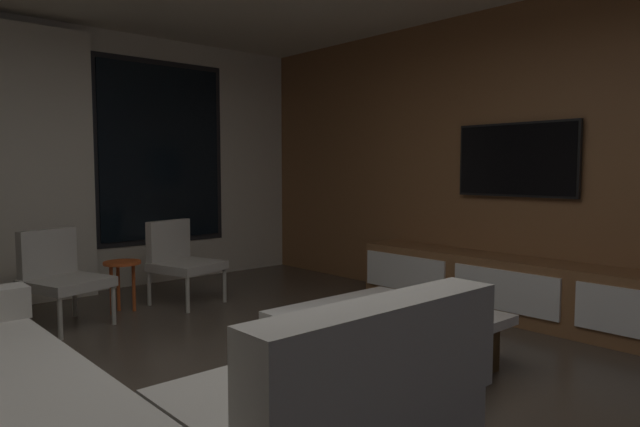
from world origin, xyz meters
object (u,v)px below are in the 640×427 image
(coffee_table, at_px, (387,340))
(mounted_tv, at_px, (516,160))
(accent_chair_by_curtain, at_px, (60,273))
(accent_chair_near_window, at_px, (180,257))
(book_stack_on_coffee_table, at_px, (408,307))
(sectional_couch, at_px, (71,426))
(media_console, at_px, (523,292))
(side_stool, at_px, (122,271))

(coffee_table, xyz_separation_m, mounted_tv, (1.86, 0.18, 1.16))
(coffee_table, height_order, accent_chair_by_curtain, accent_chair_by_curtain)
(accent_chair_near_window, bearing_deg, book_stack_on_coffee_table, -85.74)
(accent_chair_near_window, relative_size, mounted_tv, 0.71)
(sectional_couch, relative_size, coffee_table, 2.16)
(accent_chair_by_curtain, xyz_separation_m, media_console, (2.91, -2.43, -0.18))
(accent_chair_near_window, height_order, media_console, accent_chair_near_window)
(coffee_table, bearing_deg, sectional_couch, -176.02)
(coffee_table, relative_size, book_stack_on_coffee_table, 4.39)
(accent_chair_near_window, height_order, mounted_tv, mounted_tv)
(side_stool, bearing_deg, sectional_couch, -116.06)
(book_stack_on_coffee_table, relative_size, side_stool, 0.57)
(coffee_table, relative_size, mounted_tv, 1.05)
(side_stool, bearing_deg, book_stack_on_coffee_table, -73.71)
(accent_chair_near_window, height_order, accent_chair_by_curtain, same)
(side_stool, bearing_deg, accent_chair_near_window, -0.20)
(coffee_table, height_order, accent_chair_near_window, accent_chair_near_window)
(side_stool, bearing_deg, coffee_table, -74.55)
(book_stack_on_coffee_table, bearing_deg, mounted_tv, 9.16)
(accent_chair_by_curtain, distance_m, side_stool, 0.55)
(accent_chair_near_window, bearing_deg, coffee_table, -87.18)
(accent_chair_by_curtain, bearing_deg, media_console, -39.86)
(sectional_couch, distance_m, mounted_tv, 3.99)
(sectional_couch, bearing_deg, side_stool, 63.94)
(book_stack_on_coffee_table, bearing_deg, accent_chair_by_curtain, 117.27)
(sectional_couch, height_order, accent_chair_near_window, sectional_couch)
(coffee_table, height_order, book_stack_on_coffee_table, book_stack_on_coffee_table)
(accent_chair_by_curtain, distance_m, media_console, 3.80)
(sectional_couch, xyz_separation_m, accent_chair_by_curtain, (0.75, 2.55, 0.14))
(sectional_couch, bearing_deg, media_console, 1.88)
(accent_chair_near_window, xyz_separation_m, mounted_tv, (1.99, -2.31, 0.92))
(sectional_couch, height_order, book_stack_on_coffee_table, sectional_couch)
(accent_chair_by_curtain, bearing_deg, coffee_table, -63.02)
(sectional_couch, relative_size, book_stack_on_coffee_table, 9.46)
(media_console, height_order, mounted_tv, mounted_tv)
(book_stack_on_coffee_table, height_order, accent_chair_by_curtain, accent_chair_by_curtain)
(accent_chair_near_window, bearing_deg, media_console, -54.25)
(book_stack_on_coffee_table, relative_size, media_console, 0.09)
(sectional_couch, relative_size, mounted_tv, 2.26)
(book_stack_on_coffee_table, bearing_deg, media_console, 3.24)
(side_stool, xyz_separation_m, mounted_tv, (2.55, -2.31, 0.98))
(accent_chair_near_window, bearing_deg, mounted_tv, -49.31)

